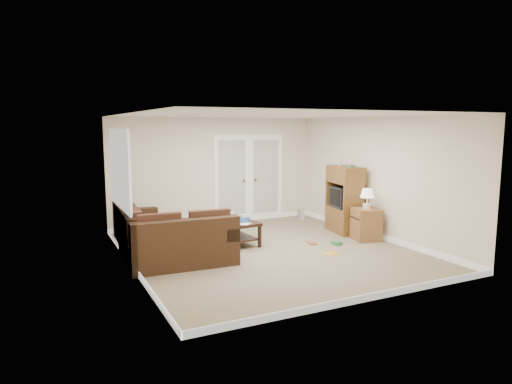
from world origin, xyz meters
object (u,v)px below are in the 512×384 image
coffee_table (234,230)px  side_cabinet (366,222)px  sectional_sofa (159,238)px  tv_armoire (345,199)px

coffee_table → side_cabinet: 2.69m
sectional_sofa → tv_armoire: 4.13m
tv_armoire → sectional_sofa: bearing=-169.5°
sectional_sofa → coffee_table: (1.57, 0.29, -0.07)m
sectional_sofa → side_cabinet: side_cabinet is taller
coffee_table → side_cabinet: side_cabinet is taller
tv_armoire → side_cabinet: bearing=-82.7°
sectional_sofa → tv_armoire: (4.11, 0.12, 0.40)m
tv_armoire → side_cabinet: size_ratio=1.47×
sectional_sofa → coffee_table: 1.60m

